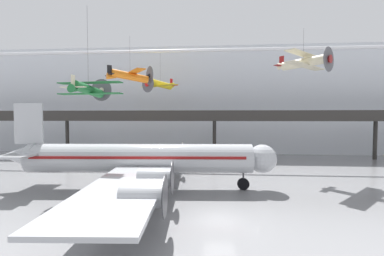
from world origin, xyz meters
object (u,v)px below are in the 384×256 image
object	(u,v)px
suspended_plane_green_biplane	(89,89)
suspended_plane_cream_biplane	(303,62)
airliner_silver_main	(139,159)
suspended_plane_yellow_lowwing	(160,84)
suspended_plane_orange_highwing	(130,76)

from	to	relation	value
suspended_plane_green_biplane	suspended_plane_cream_biplane	size ratio (longest dim) A/B	1.32
airliner_silver_main	suspended_plane_cream_biplane	world-z (taller)	suspended_plane_cream_biplane
suspended_plane_cream_biplane	suspended_plane_yellow_lowwing	world-z (taller)	same
airliner_silver_main	suspended_plane_green_biplane	distance (m)	9.14
suspended_plane_orange_highwing	suspended_plane_yellow_lowwing	size ratio (longest dim) A/B	0.96
suspended_plane_yellow_lowwing	airliner_silver_main	bearing A→B (deg)	38.03
suspended_plane_cream_biplane	suspended_plane_orange_highwing	xyz separation A→B (m)	(-23.94, 1.30, -1.29)
suspended_plane_cream_biplane	suspended_plane_orange_highwing	world-z (taller)	suspended_plane_cream_biplane
airliner_silver_main	suspended_plane_cream_biplane	xyz separation A→B (m)	(20.13, 7.72, 11.89)
airliner_silver_main	suspended_plane_orange_highwing	bearing A→B (deg)	109.50
suspended_plane_cream_biplane	suspended_plane_yellow_lowwing	distance (m)	24.57
suspended_plane_cream_biplane	suspended_plane_orange_highwing	size ratio (longest dim) A/B	1.00
suspended_plane_yellow_lowwing	suspended_plane_cream_biplane	bearing A→B (deg)	95.31
suspended_plane_orange_highwing	suspended_plane_yellow_lowwing	xyz separation A→B (m)	(2.36, 10.39, 0.05)
suspended_plane_cream_biplane	suspended_plane_orange_highwing	distance (m)	24.01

